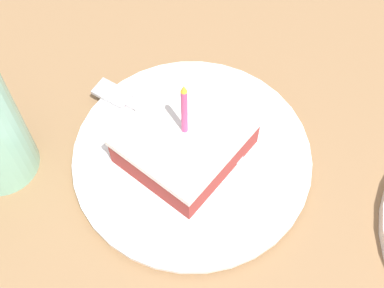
# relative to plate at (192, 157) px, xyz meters

# --- Properties ---
(ground_plane) EXTENTS (2.40, 2.40, 0.04)m
(ground_plane) POSITION_rel_plate_xyz_m (0.01, 0.02, -0.03)
(ground_plane) COLOR olive
(ground_plane) RESTS_ON ground
(plate) EXTENTS (0.26, 0.26, 0.02)m
(plate) POSITION_rel_plate_xyz_m (0.00, 0.00, 0.00)
(plate) COLOR white
(plate) RESTS_ON ground_plane
(cake_slice) EXTENTS (0.11, 0.12, 0.12)m
(cake_slice) POSITION_rel_plate_xyz_m (-0.01, -0.00, 0.03)
(cake_slice) COLOR #99332D
(cake_slice) RESTS_ON plate
(fork) EXTENTS (0.19, 0.04, 0.00)m
(fork) POSITION_rel_plate_xyz_m (-0.06, 0.01, 0.01)
(fork) COLOR #B2B2B7
(fork) RESTS_ON plate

